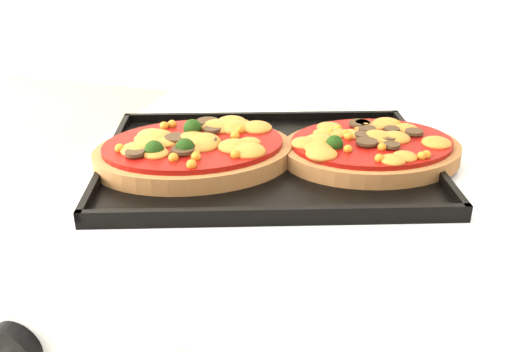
% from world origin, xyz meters
% --- Properties ---
extents(knob_left, '(0.05, 0.02, 0.05)m').
position_xyz_m(knob_left, '(-0.18, 1.37, 0.85)').
color(knob_left, black).
rests_on(knob_left, control_panel).
extents(baking_tray, '(0.50, 0.43, 0.02)m').
position_xyz_m(baking_tray, '(-0.04, 1.70, 0.92)').
color(baking_tray, black).
rests_on(baking_tray, stove).
extents(pizza_left, '(0.31, 0.29, 0.04)m').
position_xyz_m(pizza_left, '(-0.13, 1.67, 0.94)').
color(pizza_left, '#A86A3A').
rests_on(pizza_left, baking_tray).
extents(pizza_right, '(0.29, 0.26, 0.03)m').
position_xyz_m(pizza_right, '(0.09, 1.75, 0.94)').
color(pizza_right, '#A86A3A').
rests_on(pizza_right, baking_tray).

